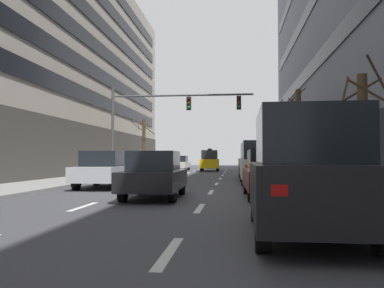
{
  "coord_description": "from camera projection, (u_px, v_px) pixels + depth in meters",
  "views": [
    {
      "loc": [
        2.56,
        -13.67,
        1.36
      ],
      "look_at": [
        -0.08,
        10.76,
        2.2
      ],
      "focal_mm": 37.25,
      "sensor_mm": 36.0,
      "label": 1
    }
  ],
  "objects": [
    {
      "name": "ground_plane",
      "position": [
        161.0,
        197.0,
        13.81
      ],
      "size": [
        120.0,
        120.0,
        0.0
      ],
      "primitive_type": "plane",
      "color": "#424247"
    },
    {
      "name": "sidewalk_right",
      "position": [
        359.0,
        197.0,
        13.1
      ],
      "size": [
        3.52,
        80.0,
        0.14
      ],
      "primitive_type": "cube",
      "color": "gray",
      "rests_on": "ground"
    },
    {
      "name": "lane_stripe_l1_s3",
      "position": [
        83.0,
        207.0,
        11.0
      ],
      "size": [
        0.16,
        2.0,
        0.01
      ],
      "primitive_type": "cube",
      "color": "silver",
      "rests_on": "ground"
    },
    {
      "name": "lane_stripe_l1_s4",
      "position": [
        131.0,
        191.0,
        15.97
      ],
      "size": [
        0.16,
        2.0,
        0.01
      ],
      "primitive_type": "cube",
      "color": "silver",
      "rests_on": "ground"
    },
    {
      "name": "lane_stripe_l1_s5",
      "position": [
        155.0,
        183.0,
        20.94
      ],
      "size": [
        0.16,
        2.0,
        0.01
      ],
      "primitive_type": "cube",
      "color": "silver",
      "rests_on": "ground"
    },
    {
      "name": "lane_stripe_l1_s6",
      "position": [
        171.0,
        178.0,
        25.9
      ],
      "size": [
        0.16,
        2.0,
        0.01
      ],
      "primitive_type": "cube",
      "color": "silver",
      "rests_on": "ground"
    },
    {
      "name": "lane_stripe_l1_s7",
      "position": [
        181.0,
        175.0,
        30.87
      ],
      "size": [
        0.16,
        2.0,
        0.01
      ],
      "primitive_type": "cube",
      "color": "silver",
      "rests_on": "ground"
    },
    {
      "name": "lane_stripe_l1_s8",
      "position": [
        188.0,
        173.0,
        35.84
      ],
      "size": [
        0.16,
        2.0,
        0.01
      ],
      "primitive_type": "cube",
      "color": "silver",
      "rests_on": "ground"
    },
    {
      "name": "lane_stripe_l1_s9",
      "position": [
        194.0,
        171.0,
        40.81
      ],
      "size": [
        0.16,
        2.0,
        0.01
      ],
      "primitive_type": "cube",
      "color": "silver",
      "rests_on": "ground"
    },
    {
      "name": "lane_stripe_l1_s10",
      "position": [
        198.0,
        169.0,
        45.78
      ],
      "size": [
        0.16,
        2.0,
        0.01
      ],
      "primitive_type": "cube",
      "color": "silver",
      "rests_on": "ground"
    },
    {
      "name": "lane_stripe_l2_s2",
      "position": [
        169.0,
        252.0,
        5.69
      ],
      "size": [
        0.16,
        2.0,
        0.01
      ],
      "primitive_type": "cube",
      "color": "silver",
      "rests_on": "ground"
    },
    {
      "name": "lane_stripe_l2_s3",
      "position": [
        200.0,
        208.0,
        10.65
      ],
      "size": [
        0.16,
        2.0,
        0.01
      ],
      "primitive_type": "cube",
      "color": "silver",
      "rests_on": "ground"
    },
    {
      "name": "lane_stripe_l2_s4",
      "position": [
        211.0,
        192.0,
        15.62
      ],
      "size": [
        0.16,
        2.0,
        0.01
      ],
      "primitive_type": "cube",
      "color": "silver",
      "rests_on": "ground"
    },
    {
      "name": "lane_stripe_l2_s5",
      "position": [
        217.0,
        184.0,
        20.59
      ],
      "size": [
        0.16,
        2.0,
        0.01
      ],
      "primitive_type": "cube",
      "color": "silver",
      "rests_on": "ground"
    },
    {
      "name": "lane_stripe_l2_s6",
      "position": [
        220.0,
        179.0,
        25.56
      ],
      "size": [
        0.16,
        2.0,
        0.01
      ],
      "primitive_type": "cube",
      "color": "silver",
      "rests_on": "ground"
    },
    {
      "name": "lane_stripe_l2_s7",
      "position": [
        223.0,
        175.0,
        30.53
      ],
      "size": [
        0.16,
        2.0,
        0.01
      ],
      "primitive_type": "cube",
      "color": "silver",
      "rests_on": "ground"
    },
    {
      "name": "lane_stripe_l2_s8",
      "position": [
        224.0,
        173.0,
        35.5
      ],
      "size": [
        0.16,
        2.0,
        0.01
      ],
      "primitive_type": "cube",
      "color": "silver",
      "rests_on": "ground"
    },
    {
      "name": "lane_stripe_l2_s9",
      "position": [
        226.0,
        171.0,
        40.46
      ],
      "size": [
        0.16,
        2.0,
        0.01
      ],
      "primitive_type": "cube",
      "color": "silver",
      "rests_on": "ground"
    },
    {
      "name": "lane_stripe_l2_s10",
      "position": [
        227.0,
        169.0,
        45.43
      ],
      "size": [
        0.16,
        2.0,
        0.01
      ],
      "primitive_type": "cube",
      "color": "silver",
      "rests_on": "ground"
    },
    {
      "name": "car_driving_0",
      "position": [
        180.0,
        163.0,
        41.96
      ],
      "size": [
        1.82,
        4.18,
        1.56
      ],
      "color": "black",
      "rests_on": "ground"
    },
    {
      "name": "taxi_driving_1",
      "position": [
        210.0,
        161.0,
        40.24
      ],
      "size": [
        1.9,
        4.37,
        2.28
      ],
      "color": "black",
      "rests_on": "ground"
    },
    {
      "name": "car_driving_2",
      "position": [
        104.0,
        170.0,
        17.84
      ],
      "size": [
        1.96,
        4.45,
        1.65
      ],
      "color": "black",
      "rests_on": "ground"
    },
    {
      "name": "taxi_driving_3",
      "position": [
        166.0,
        164.0,
        34.03
      ],
      "size": [
        1.92,
        4.25,
        1.74
      ],
      "color": "black",
      "rests_on": "ground"
    },
    {
      "name": "car_driving_4",
      "position": [
        155.0,
        175.0,
        13.32
      ],
      "size": [
        1.84,
        4.23,
        1.57
      ],
      "color": "black",
      "rests_on": "ground"
    },
    {
      "name": "car_parked_0",
      "position": [
        306.0,
        173.0,
        6.99
      ],
      "size": [
        1.96,
        4.52,
        2.17
      ],
      "color": "black",
      "rests_on": "ground"
    },
    {
      "name": "car_parked_1",
      "position": [
        272.0,
        174.0,
        13.37
      ],
      "size": [
        1.9,
        4.34,
        1.61
      ],
      "color": "black",
      "rests_on": "ground"
    },
    {
      "name": "car_parked_2",
      "position": [
        259.0,
        163.0,
        20.37
      ],
      "size": [
        1.92,
        4.55,
        2.2
      ],
      "color": "black",
      "rests_on": "ground"
    },
    {
      "name": "car_parked_3",
      "position": [
        255.0,
        161.0,
        25.21
      ],
      "size": [
        2.01,
        4.67,
        2.25
      ],
      "color": "black",
      "rests_on": "ground"
    },
    {
      "name": "traffic_signal_0",
      "position": [
        163.0,
        113.0,
        25.23
      ],
      "size": [
        9.05,
        0.35,
        5.76
      ],
      "color": "#4C4C51",
      "rests_on": "sidewalk_left"
    },
    {
      "name": "street_tree_0",
      "position": [
        298.0,
        132.0,
        23.19
      ],
      "size": [
        1.66,
        1.74,
        5.45
      ],
      "color": "#4C3823",
      "rests_on": "sidewalk_right"
    },
    {
      "name": "street_tree_1",
      "position": [
        144.0,
        144.0,
        38.72
      ],
      "size": [
        2.43,
        1.63,
        5.67
      ],
      "color": "#4C3823",
      "rests_on": "sidewalk_left"
    },
    {
      "name": "street_tree_2",
      "position": [
        363.0,
        133.0,
        11.54
      ],
      "size": [
        1.52,
        1.56,
        4.05
      ],
      "color": "#4C3823",
      "rests_on": "sidewalk_right"
    },
    {
      "name": "street_tree_3",
      "position": [
        293.0,
        137.0,
        25.35
      ],
      "size": [
        2.02,
        1.74,
        5.16
      ],
      "color": "#4C3823",
      "rests_on": "sidewalk_right"
    },
    {
      "name": "pedestrian_0",
      "position": [
        287.0,
        162.0,
        29.36
      ],
      "size": [
        0.33,
        0.48,
        1.56
      ],
      "color": "#383D59",
      "rests_on": "sidewalk_right"
    }
  ]
}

